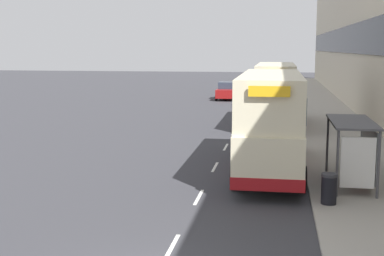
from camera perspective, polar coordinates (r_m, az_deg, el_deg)
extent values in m
cube|color=#A39E93|center=(49.77, 13.44, 2.18)|extent=(5.00, 93.00, 0.14)
cube|color=beige|center=(49.97, 18.36, 9.79)|extent=(3.00, 93.00, 13.70)
cube|color=black|center=(49.74, 16.55, 9.09)|extent=(0.12, 89.28, 2.47)
cube|color=silver|center=(14.94, -2.18, -12.60)|extent=(0.12, 2.00, 0.01)
cube|color=silver|center=(19.64, 0.73, -7.38)|extent=(0.12, 2.00, 0.01)
cube|color=silver|center=(24.47, 2.47, -4.18)|extent=(0.12, 2.00, 0.01)
cube|color=silver|center=(29.37, 3.62, -2.04)|extent=(0.12, 2.00, 0.01)
cube|color=silver|center=(34.30, 4.44, -0.51)|extent=(0.12, 2.00, 0.01)
cube|color=#4C4C51|center=(21.44, 16.69, 0.64)|extent=(1.60, 4.20, 0.08)
cylinder|color=#4C4C51|center=(19.61, 15.25, -3.69)|extent=(0.10, 0.10, 2.40)
cylinder|color=#4C4C51|center=(23.51, 14.25, -1.65)|extent=(0.10, 0.10, 2.40)
cylinder|color=#4C4C51|center=(19.81, 19.29, -3.75)|extent=(0.10, 0.10, 2.40)
cylinder|color=#4C4C51|center=(23.68, 17.62, -1.71)|extent=(0.10, 0.10, 2.40)
cube|color=#99A8B2|center=(21.71, 18.32, -2.33)|extent=(0.04, 3.68, 1.92)
cube|color=white|center=(19.74, 17.26, -3.55)|extent=(1.19, 0.10, 1.82)
cube|color=maroon|center=(21.82, 17.10, -4.56)|extent=(0.36, 2.80, 0.08)
cube|color=beige|center=(23.52, 8.34, -1.26)|extent=(2.55, 10.28, 1.85)
cube|color=beige|center=(23.27, 8.44, 3.36)|extent=(2.50, 9.97, 1.95)
cube|color=maroon|center=(23.65, 8.30, -2.93)|extent=(2.58, 10.33, 0.45)
cube|color=#2D3847|center=(23.46, 8.36, -0.37)|extent=(2.58, 9.66, 0.81)
cube|color=#2D3847|center=(23.28, 8.43, 3.12)|extent=(2.55, 9.66, 0.94)
cube|color=yellow|center=(18.12, 8.24, 3.88)|extent=(1.40, 0.08, 0.36)
cylinder|color=black|center=(27.16, 5.73, -1.87)|extent=(0.30, 1.00, 1.00)
cylinder|color=black|center=(27.13, 11.11, -2.00)|extent=(0.30, 1.00, 1.00)
cylinder|color=black|center=(20.64, 4.58, -5.19)|extent=(0.30, 1.00, 1.00)
cylinder|color=black|center=(20.61, 11.70, -5.37)|extent=(0.30, 1.00, 1.00)
cube|color=beige|center=(37.28, 8.84, 2.34)|extent=(2.55, 10.14, 1.85)
cube|color=beige|center=(37.12, 8.91, 5.25)|extent=(2.50, 9.84, 1.95)
cube|color=maroon|center=(37.36, 8.82, 1.27)|extent=(2.58, 10.19, 0.45)
cube|color=#2D3847|center=(37.24, 8.86, 2.90)|extent=(2.58, 9.53, 0.81)
cube|color=#2D3847|center=(37.13, 8.91, 5.10)|extent=(2.55, 9.53, 0.94)
cube|color=yellow|center=(32.05, 8.88, 5.86)|extent=(1.40, 0.08, 0.36)
cylinder|color=black|center=(40.83, 7.06, 1.60)|extent=(0.30, 1.00, 1.00)
cylinder|color=black|center=(40.82, 10.64, 1.52)|extent=(0.30, 1.00, 1.00)
cylinder|color=black|center=(34.30, 6.64, 0.29)|extent=(0.30, 1.00, 1.00)
cylinder|color=black|center=(34.29, 10.90, 0.19)|extent=(0.30, 1.00, 1.00)
cube|color=maroon|center=(56.31, 3.67, 3.78)|extent=(1.79, 4.59, 0.85)
cube|color=#2D3847|center=(56.48, 3.70, 4.58)|extent=(1.57, 2.20, 0.70)
cylinder|color=black|center=(54.86, 4.45, 3.20)|extent=(0.20, 0.60, 0.60)
cylinder|color=black|center=(55.03, 2.60, 3.23)|extent=(0.20, 0.60, 0.60)
cylinder|color=black|center=(57.68, 4.69, 3.46)|extent=(0.20, 0.60, 0.60)
cylinder|color=black|center=(57.85, 2.92, 3.49)|extent=(0.20, 0.60, 0.60)
cylinder|color=#23232D|center=(24.84, 18.85, -3.20)|extent=(0.27, 0.27, 0.79)
cylinder|color=#4C4C51|center=(24.71, 18.93, -1.57)|extent=(0.33, 0.33, 0.65)
sphere|color=tan|center=(24.64, 18.97, -0.58)|extent=(0.21, 0.21, 0.21)
cylinder|color=black|center=(18.81, 14.40, -6.44)|extent=(0.52, 0.52, 0.95)
cylinder|color=#2D2D33|center=(18.69, 14.46, -4.89)|extent=(0.55, 0.55, 0.10)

